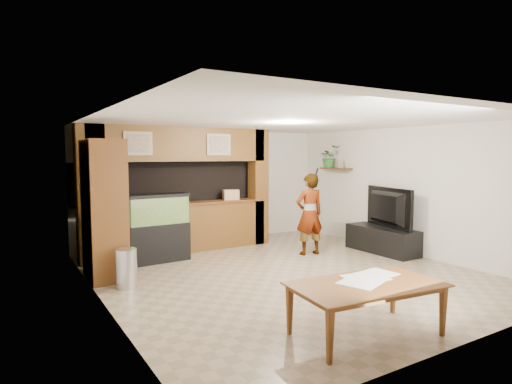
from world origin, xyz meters
TOP-DOWN VIEW (x-y plane):
  - floor at (0.00, 0.00)m, footprint 6.50×6.50m
  - ceiling at (0.00, 0.00)m, footprint 6.50×6.50m
  - wall_back at (0.00, 3.25)m, footprint 6.00×0.00m
  - wall_left at (-3.00, 0.00)m, footprint 0.00×6.50m
  - wall_right at (3.00, 0.00)m, footprint 0.00×6.50m
  - partition at (-0.95, 2.64)m, footprint 4.20×0.99m
  - wall_clock at (-2.97, 1.00)m, footprint 0.05×0.25m
  - wall_shelf at (2.85, 1.95)m, footprint 0.25×0.90m
  - pantry_cabinet at (-2.70, 1.32)m, footprint 0.57×0.93m
  - trash_can at (-2.54, 0.62)m, footprint 0.33×0.33m
  - aquarium at (-1.61, 1.95)m, footprint 1.17×0.44m
  - tv_stand at (2.65, 0.27)m, footprint 0.58×1.58m
  - television at (2.65, 0.27)m, footprint 0.50×1.45m
  - photo_frame at (2.85, 1.78)m, footprint 0.04×0.14m
  - potted_plant at (2.82, 2.16)m, footprint 0.52×0.46m
  - person at (1.23, 0.91)m, footprint 0.66×0.48m
  - microphone at (1.28, 0.75)m, footprint 0.03×0.09m
  - dining_table at (-0.69, -2.56)m, footprint 1.79×1.12m
  - newspaper_a at (-0.67, -2.45)m, footprint 0.68×0.59m
  - newspaper_b at (-0.35, -2.33)m, footprint 0.55×0.43m
  - newspaper_c at (-0.54, -2.36)m, footprint 0.56×0.46m
  - counter_box at (0.24, 2.45)m, footprint 0.38×0.29m

SIDE VIEW (x-z plane):
  - floor at x=0.00m, z-range 0.00..0.00m
  - tv_stand at x=2.65m, z-range 0.00..0.53m
  - dining_table at x=-0.69m, z-range 0.00..0.60m
  - trash_can at x=-2.54m, z-range 0.00..0.60m
  - newspaper_b at x=-0.35m, z-range 0.60..0.61m
  - newspaper_c at x=-0.54m, z-range 0.60..0.61m
  - newspaper_a at x=-0.67m, z-range 0.60..0.61m
  - aquarium at x=-1.61m, z-range -0.01..1.28m
  - person at x=1.23m, z-range 0.00..1.66m
  - television at x=2.65m, z-range 0.53..1.36m
  - pantry_cabinet at x=-2.70m, z-range 0.00..2.28m
  - counter_box at x=0.24m, z-range 1.04..1.26m
  - wall_back at x=0.00m, z-range -1.70..4.30m
  - wall_left at x=-3.00m, z-range -1.95..4.55m
  - wall_right at x=3.00m, z-range -1.95..4.55m
  - partition at x=-0.95m, z-range 0.01..2.61m
  - wall_shelf at x=2.85m, z-range 1.68..1.72m
  - microphone at x=1.28m, z-range 1.63..1.77m
  - photo_frame at x=2.85m, z-range 1.72..1.90m
  - wall_clock at x=-2.97m, z-range 1.77..2.02m
  - potted_plant at x=2.82m, z-range 1.72..2.26m
  - ceiling at x=0.00m, z-range 2.60..2.60m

